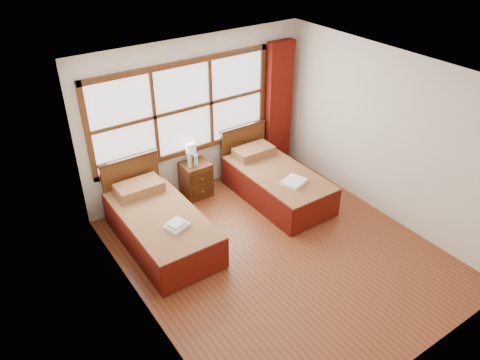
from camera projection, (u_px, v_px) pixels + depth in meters
floor at (279, 253)px, 6.71m from camera, size 4.50×4.50×0.00m
ceiling at (289, 78)px, 5.34m from camera, size 4.50×4.50×0.00m
wall_back at (196, 117)px, 7.60m from camera, size 4.00×0.00×4.00m
wall_left at (140, 229)px, 5.06m from camera, size 0.00×4.50×4.50m
wall_right at (388, 136)px, 6.99m from camera, size 0.00×4.50×4.50m
window at (183, 109)px, 7.35m from camera, size 3.16×0.06×1.56m
curtain at (279, 105)px, 8.35m from camera, size 0.50×0.16×2.30m
bed_left at (160, 225)px, 6.77m from camera, size 1.02×2.04×0.99m
bed_right at (275, 182)px, 7.80m from camera, size 1.00×2.02×0.96m
nightstand at (196, 179)px, 7.85m from camera, size 0.46×0.45×0.61m
towels_left at (177, 225)px, 6.34m from camera, size 0.36×0.33×0.09m
towels_right at (294, 182)px, 7.33m from camera, size 0.42×0.39×0.05m
lamp at (191, 148)px, 7.63m from camera, size 0.17×0.17×0.34m
bottle_near at (190, 162)px, 7.54m from camera, size 0.06×0.06×0.23m
bottle_far at (196, 160)px, 7.58m from camera, size 0.06×0.06×0.22m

